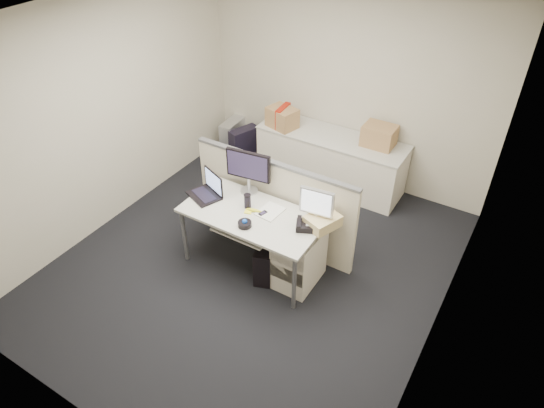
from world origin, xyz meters
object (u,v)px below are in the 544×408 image
Objects in this scene: laptop at (203,186)px; desk_phone at (306,226)px; desk at (252,218)px; monitor_main at (249,172)px.

laptop is 1.23m from desk_phone.
desk_phone reaches higher than desk.
desk is 0.65m from laptop.
desk is 2.95× the size of monitor_main.
monitor_main is 0.91m from desk_phone.
laptop is (-0.37, -0.34, -0.12)m from monitor_main.
laptop is at bearing 159.75° from desk_phone.
desk is 0.61m from desk_phone.
monitor_main is 2.48× the size of desk_phone.
desk is at bearing 162.66° from desk_phone.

